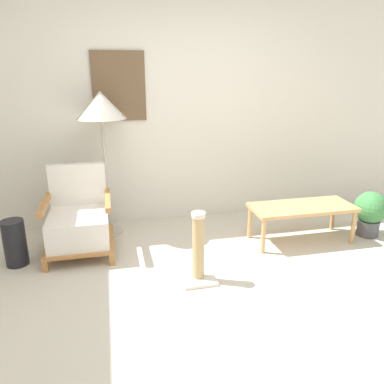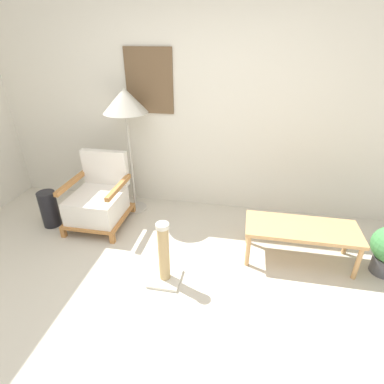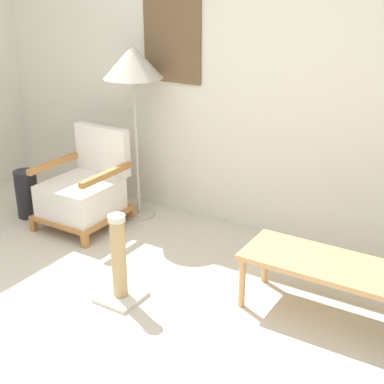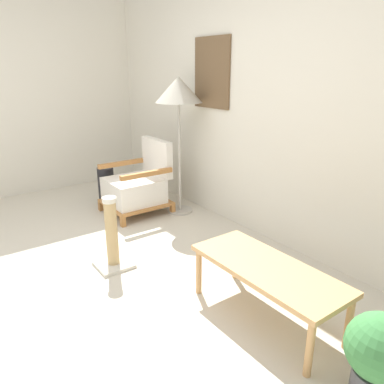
# 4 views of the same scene
# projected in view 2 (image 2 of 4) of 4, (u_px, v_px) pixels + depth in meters

# --- Properties ---
(ground_plane) EXTENTS (14.00, 14.00, 0.00)m
(ground_plane) POSITION_uv_depth(u_px,v_px,m) (151.00, 331.00, 2.30)
(ground_plane) COLOR beige
(wall_back) EXTENTS (8.00, 0.09, 2.70)m
(wall_back) POSITION_uv_depth(u_px,v_px,m) (198.00, 100.00, 3.46)
(wall_back) COLOR silver
(wall_back) RESTS_ON ground_plane
(armchair) EXTENTS (0.64, 0.68, 0.83)m
(armchair) POSITION_uv_depth(u_px,v_px,m) (99.00, 200.00, 3.48)
(armchair) COLOR #B2753D
(armchair) RESTS_ON ground_plane
(floor_lamp) EXTENTS (0.50, 0.50, 1.52)m
(floor_lamp) POSITION_uv_depth(u_px,v_px,m) (125.00, 105.00, 3.30)
(floor_lamp) COLOR #B7B2A8
(floor_lamp) RESTS_ON ground_plane
(coffee_table) EXTENTS (1.07, 0.45, 0.39)m
(coffee_table) POSITION_uv_depth(u_px,v_px,m) (302.00, 231.00, 2.88)
(coffee_table) COLOR tan
(coffee_table) RESTS_ON ground_plane
(vase) EXTENTS (0.20, 0.20, 0.43)m
(vase) POSITION_uv_depth(u_px,v_px,m) (49.00, 209.00, 3.49)
(vase) COLOR black
(vase) RESTS_ON ground_plane
(scratching_post) EXTENTS (0.28, 0.28, 0.62)m
(scratching_post) POSITION_uv_depth(u_px,v_px,m) (164.00, 259.00, 2.67)
(scratching_post) COLOR beige
(scratching_post) RESTS_ON ground_plane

